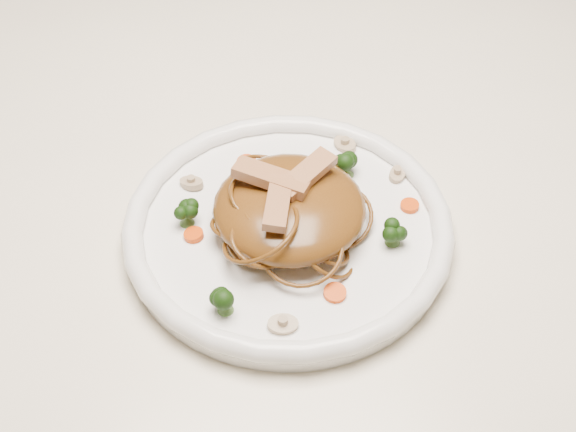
{
  "coord_description": "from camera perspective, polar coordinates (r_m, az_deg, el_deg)",
  "views": [
    {
      "loc": [
        -0.05,
        -0.57,
        1.31
      ],
      "look_at": [
        -0.01,
        -0.07,
        0.78
      ],
      "focal_mm": 50.14,
      "sensor_mm": 36.0,
      "label": 1
    }
  ],
  "objects": [
    {
      "name": "table",
      "position": [
        0.87,
        -0.06,
        -2.56
      ],
      "size": [
        1.2,
        0.8,
        0.75
      ],
      "color": "beige",
      "rests_on": "ground"
    },
    {
      "name": "plate",
      "position": [
        0.75,
        -0.0,
        -1.17
      ],
      "size": [
        0.32,
        0.32,
        0.02
      ],
      "primitive_type": "cylinder",
      "rotation": [
        0.0,
        0.0,
        -0.07
      ],
      "color": "white",
      "rests_on": "table"
    },
    {
      "name": "noodle_mound",
      "position": [
        0.72,
        0.09,
        0.58
      ],
      "size": [
        0.15,
        0.15,
        0.04
      ],
      "primitive_type": "ellipsoid",
      "rotation": [
        0.0,
        0.0,
        -0.12
      ],
      "color": "brown",
      "rests_on": "plate"
    },
    {
      "name": "chicken_a",
      "position": [
        0.71,
        1.31,
        3.0
      ],
      "size": [
        0.06,
        0.06,
        0.01
      ],
      "primitive_type": "cube",
      "rotation": [
        0.0,
        0.0,
        0.75
      ],
      "color": "tan",
      "rests_on": "noodle_mound"
    },
    {
      "name": "chicken_b",
      "position": [
        0.71,
        -1.2,
        2.73
      ],
      "size": [
        0.07,
        0.05,
        0.01
      ],
      "primitive_type": "cube",
      "rotation": [
        0.0,
        0.0,
        2.66
      ],
      "color": "tan",
      "rests_on": "noodle_mound"
    },
    {
      "name": "chicken_c",
      "position": [
        0.69,
        -0.72,
        0.96
      ],
      "size": [
        0.03,
        0.06,
        0.01
      ],
      "primitive_type": "cube",
      "rotation": [
        0.0,
        0.0,
        4.5
      ],
      "color": "tan",
      "rests_on": "noodle_mound"
    },
    {
      "name": "broccoli_0",
      "position": [
        0.78,
        4.25,
        3.68
      ],
      "size": [
        0.02,
        0.02,
        0.03
      ],
      "primitive_type": null,
      "rotation": [
        0.0,
        0.0,
        0.01
      ],
      "color": "black",
      "rests_on": "plate"
    },
    {
      "name": "broccoli_1",
      "position": [
        0.74,
        -7.26,
        0.27
      ],
      "size": [
        0.03,
        0.03,
        0.03
      ],
      "primitive_type": null,
      "rotation": [
        0.0,
        0.0,
        -0.34
      ],
      "color": "black",
      "rests_on": "plate"
    },
    {
      "name": "broccoli_2",
      "position": [
        0.67,
        -4.5,
        -6.01
      ],
      "size": [
        0.02,
        0.02,
        0.03
      ],
      "primitive_type": null,
      "rotation": [
        0.0,
        0.0,
        -0.02
      ],
      "color": "black",
      "rests_on": "plate"
    },
    {
      "name": "broccoli_3",
      "position": [
        0.72,
        7.5,
        -1.13
      ],
      "size": [
        0.03,
        0.03,
        0.03
      ],
      "primitive_type": null,
      "rotation": [
        0.0,
        0.0,
        0.41
      ],
      "color": "black",
      "rests_on": "plate"
    },
    {
      "name": "carrot_0",
      "position": [
        0.79,
        2.45,
        3.15
      ],
      "size": [
        0.02,
        0.02,
        0.0
      ],
      "primitive_type": "cylinder",
      "rotation": [
        0.0,
        0.0,
        0.14
      ],
      "color": "#E34408",
      "rests_on": "plate"
    },
    {
      "name": "carrot_1",
      "position": [
        0.73,
        -6.71,
        -1.33
      ],
      "size": [
        0.02,
        0.02,
        0.0
      ],
      "primitive_type": "cylinder",
      "rotation": [
        0.0,
        0.0,
        -0.28
      ],
      "color": "#E34408",
      "rests_on": "plate"
    },
    {
      "name": "carrot_2",
      "position": [
        0.76,
        8.62,
        0.73
      ],
      "size": [
        0.02,
        0.02,
        0.0
      ],
      "primitive_type": "cylinder",
      "rotation": [
        0.0,
        0.0,
        -0.28
      ],
      "color": "#E34408",
      "rests_on": "plate"
    },
    {
      "name": "carrot_3",
      "position": [
        0.8,
        -2.96,
        3.81
      ],
      "size": [
        0.02,
        0.02,
        0.0
      ],
      "primitive_type": "cylinder",
      "rotation": [
        0.0,
        0.0,
        0.1
      ],
      "color": "#E34408",
      "rests_on": "plate"
    },
    {
      "name": "carrot_4",
      "position": [
        0.69,
        3.35,
        -5.47
      ],
      "size": [
        0.03,
        0.03,
        0.0
      ],
      "primitive_type": "cylinder",
      "rotation": [
        0.0,
        0.0,
        -0.39
      ],
      "color": "#E34408",
      "rests_on": "plate"
    },
    {
      "name": "mushroom_0",
      "position": [
        0.67,
        -0.37,
        -7.7
      ],
      "size": [
        0.03,
        0.03,
        0.01
      ],
      "primitive_type": "cylinder",
      "rotation": [
        0.0,
        0.0,
        -0.03
      ],
      "color": "beige",
      "rests_on": "plate"
    },
    {
      "name": "mushroom_1",
      "position": [
        0.79,
        7.74,
        2.91
      ],
      "size": [
        0.03,
        0.03,
        0.01
      ],
      "primitive_type": "cylinder",
      "rotation": [
        0.0,
        0.0,
        1.12
      ],
      "color": "beige",
      "rests_on": "plate"
    },
    {
      "name": "mushroom_2",
      "position": [
        0.78,
        -6.86,
        2.33
      ],
      "size": [
        0.03,
        0.03,
        0.01
      ],
      "primitive_type": "cylinder",
      "rotation": [
        0.0,
        0.0,
        -0.54
      ],
      "color": "beige",
      "rests_on": "plate"
    },
    {
      "name": "mushroom_3",
      "position": [
        0.82,
        4.06,
        5.07
      ],
      "size": [
        0.04,
        0.04,
        0.01
      ],
      "primitive_type": "cylinder",
      "rotation": [
        0.0,
        0.0,
        2.16
      ],
      "color": "beige",
      "rests_on": "plate"
    }
  ]
}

